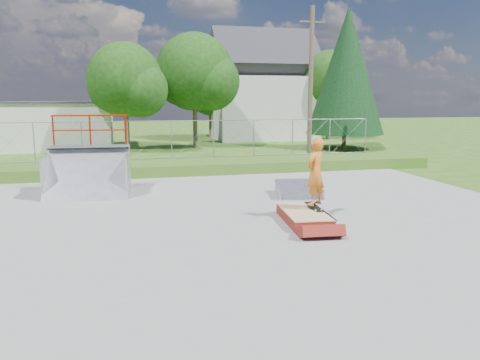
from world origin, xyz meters
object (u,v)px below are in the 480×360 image
at_px(quarter_pipe, 87,156).
at_px(flat_bank_ramp, 299,190).
at_px(skater, 315,174).
at_px(grind_box, 304,217).

distance_m(quarter_pipe, flat_bank_ramp, 7.30).
xyz_separation_m(quarter_pipe, skater, (6.27, -4.91, -0.08)).
height_order(grind_box, quarter_pipe, quarter_pipe).
xyz_separation_m(quarter_pipe, flat_bank_ramp, (6.97, -1.86, -1.14)).
height_order(grind_box, skater, skater).
bearing_deg(flat_bank_ramp, quarter_pipe, 176.87).
height_order(quarter_pipe, skater, quarter_pipe).
distance_m(grind_box, flat_bank_ramp, 3.39).
relative_size(quarter_pipe, flat_bank_ramp, 1.73).
xyz_separation_m(flat_bank_ramp, skater, (-0.70, -3.06, 1.06)).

